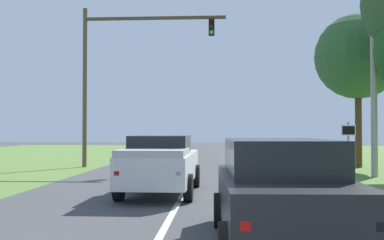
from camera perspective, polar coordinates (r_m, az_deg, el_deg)
The scene contains 7 objects.
ground_plane at distance 15.87m, azimuth -0.77°, elevation -8.68°, with size 120.00×120.00×0.00m, color #424244.
red_suv_near at distance 8.31m, azimuth 11.01°, elevation -8.54°, with size 2.41×4.88×1.87m.
pickup_truck_lead at distance 14.59m, azimuth -3.91°, elevation -5.47°, with size 2.31×5.46×1.87m.
traffic_light at distance 25.50m, azimuth -9.16°, elevation 7.16°, with size 7.93×0.40×8.81m.
keep_moving_sign at distance 20.29m, azimuth 19.09°, elevation -2.66°, with size 0.60×0.09×2.39m.
oak_tree_right at distance 26.72m, azimuth 20.16°, elevation 7.50°, with size 4.69×4.69×8.45m.
utility_pole_right at distance 21.58m, azimuth 21.90°, elevation 6.33°, with size 0.28×0.28×9.74m, color #9E998E.
Camera 1 is at (1.12, -5.08, 2.04)m, focal length 42.37 mm.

